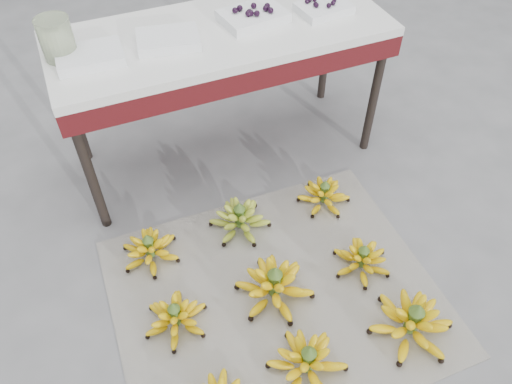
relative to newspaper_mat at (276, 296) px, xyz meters
name	(u,v)px	position (x,y,z in m)	size (l,w,h in m)	color
ground	(300,300)	(0.08, -0.05, 0.00)	(60.00, 60.00, 0.00)	#5F5E61
newspaper_mat	(276,296)	(0.00, 0.00, 0.00)	(1.25, 1.05, 0.01)	beige
bunch_front_center	(307,362)	(-0.02, -0.32, 0.06)	(0.36, 0.36, 0.17)	yellow
bunch_front_right	(412,323)	(0.40, -0.33, 0.07)	(0.37, 0.37, 0.19)	yellow
bunch_mid_left	(176,317)	(-0.40, 0.03, 0.05)	(0.24, 0.24, 0.15)	yellow
bunch_mid_center	(275,286)	(0.00, 0.01, 0.07)	(0.35, 0.35, 0.19)	yellow
bunch_mid_right	(362,259)	(0.38, -0.01, 0.05)	(0.27, 0.27, 0.15)	yellow
bunch_back_left	(150,249)	(-0.41, 0.37, 0.05)	(0.27, 0.27, 0.15)	yellow
bunch_back_center	(240,219)	(0.00, 0.38, 0.06)	(0.31, 0.31, 0.16)	#90A935
bunch_back_right	(324,195)	(0.41, 0.37, 0.05)	(0.29, 0.29, 0.14)	yellow
vendor_table	(221,46)	(0.12, 0.87, 0.61)	(1.43, 0.57, 0.69)	black
tray_far_left	(90,56)	(-0.42, 0.84, 0.70)	(0.26, 0.19, 0.04)	white
tray_left	(168,40)	(-0.11, 0.84, 0.70)	(0.27, 0.22, 0.04)	white
tray_right	(253,16)	(0.27, 0.88, 0.71)	(0.29, 0.23, 0.07)	white
tray_far_right	(324,8)	(0.58, 0.84, 0.70)	(0.24, 0.18, 0.06)	white
glass_jar	(57,39)	(-0.51, 0.91, 0.76)	(0.13, 0.13, 0.16)	beige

